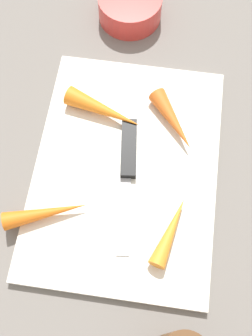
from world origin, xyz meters
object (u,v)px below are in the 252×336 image
carrot_short (173,121)px  carrot_shortest (171,231)px  carrot_longest (104,110)px  small_bowl (130,7)px  knife (125,156)px  cutting_board (126,170)px  carrot_long (46,213)px

carrot_short → carrot_shortest: 0.17m
carrot_short → carrot_shortest: carrot_short is taller
carrot_longest → small_bowl: size_ratio=1.12×
carrot_shortest → small_bowl: size_ratio=0.93×
carrot_shortest → small_bowl: (-0.37, -0.11, -0.00)m
carrot_longest → carrot_shortest: (0.17, 0.12, -0.00)m
knife → small_bowl: 0.27m
knife → carrot_longest: (-0.07, -0.04, 0.01)m
cutting_board → small_bowl: bearing=-173.1°
carrot_shortest → carrot_longest: bearing=51.2°
carrot_longest → carrot_long: (0.17, -0.05, -0.00)m
knife → carrot_long: carrot_long is taller
cutting_board → carrot_longest: size_ratio=3.03×
carrot_longest → carrot_shortest: carrot_longest is taller
cutting_board → carrot_long: carrot_long is taller
carrot_longest → carrot_shortest: 0.20m
carrot_long → small_bowl: (-0.37, 0.06, -0.00)m
cutting_board → carrot_long: size_ratio=3.20×
cutting_board → small_bowl: small_bowl is taller
carrot_short → carrot_shortest: bearing=-30.2°
cutting_board → carrot_shortest: bearing=40.0°
carrot_longest → knife: bearing=-40.0°
carrot_short → carrot_shortest: (0.16, 0.01, -0.00)m
carrot_long → carrot_shortest: bearing=-20.3°
carrot_long → cutting_board: bearing=21.3°
carrot_longest → carrot_long: carrot_longest is taller
cutting_board → carrot_shortest: carrot_shortest is taller
carrot_short → carrot_longest: size_ratio=0.86×
cutting_board → knife: size_ratio=1.79×
knife → carrot_short: size_ratio=1.96×
carrot_longest → small_bowl: 0.21m
cutting_board → carrot_short: carrot_short is taller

